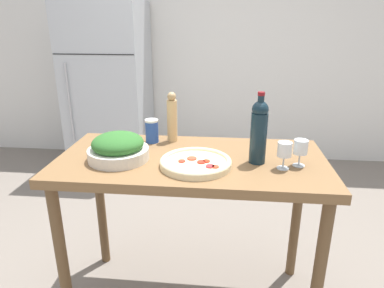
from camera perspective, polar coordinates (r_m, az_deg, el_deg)
wall_back at (r=3.90m, az=3.58°, el=16.40°), size 6.40×0.08×2.60m
refrigerator at (r=3.76m, az=-13.66°, el=9.02°), size 0.79×0.74×1.73m
prep_counter at (r=1.77m, az=-0.11°, el=-5.67°), size 1.35×0.66×0.89m
wine_bottle at (r=1.64m, az=11.08°, el=2.21°), size 0.08×0.08×0.34m
wine_glass_near at (r=1.62m, az=15.16°, el=-1.11°), size 0.07×0.07×0.13m
wine_glass_far at (r=1.67m, az=17.64°, el=-0.70°), size 0.07×0.07×0.13m
pepper_mill at (r=1.92m, az=-3.34°, el=4.38°), size 0.06×0.06×0.28m
salad_bowl at (r=1.71m, az=-12.22°, el=-0.64°), size 0.30×0.30×0.14m
homemade_pizza at (r=1.61m, az=0.63°, el=-3.09°), size 0.34×0.34×0.04m
salt_canister at (r=1.93m, az=-6.71°, el=2.19°), size 0.07×0.07×0.13m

